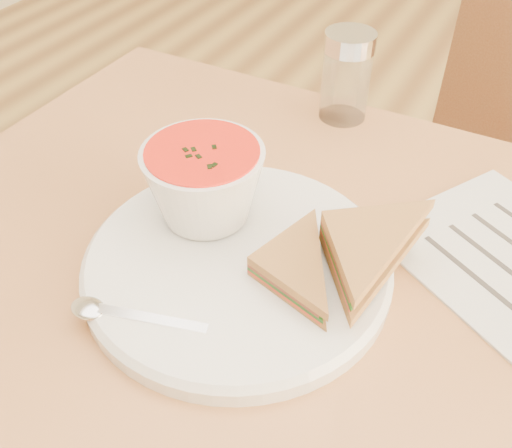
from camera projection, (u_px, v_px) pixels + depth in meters
The scene contains 7 objects.
chair_far at pixel (466, 241), 1.05m from camera, with size 0.39×0.39×0.88m, color brown, non-canonical shape.
plate at pixel (237, 264), 0.56m from camera, with size 0.30×0.30×0.02m, color white, non-canonical shape.
soup_bowl at pixel (205, 187), 0.57m from camera, with size 0.12×0.12×0.08m, color white, non-canonical shape.
sandwich_half_a at pixel (247, 268), 0.53m from camera, with size 0.10×0.10×0.03m, color #C08344, non-canonical shape.
sandwich_half_b at pixel (320, 225), 0.55m from camera, with size 0.11×0.11×0.04m, color #C08344, non-canonical shape.
spoon at pixel (141, 318), 0.50m from camera, with size 0.17×0.03×0.01m, color silver, non-canonical shape.
condiment_shaker at pixel (346, 76), 0.74m from camera, with size 0.07×0.07×0.12m, color silver, non-canonical shape.
Camera 1 is at (0.10, -0.35, 1.16)m, focal length 40.00 mm.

